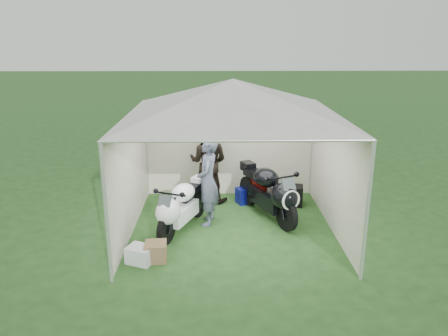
% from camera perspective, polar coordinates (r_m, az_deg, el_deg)
% --- Properties ---
extents(ground, '(80.00, 80.00, 0.00)m').
position_cam_1_polar(ground, '(9.01, 1.08, -7.77)').
color(ground, '#23471C').
rests_on(ground, ground).
extents(canopy_tent, '(5.66, 5.66, 3.00)m').
position_cam_1_polar(canopy_tent, '(8.29, 1.17, 8.70)').
color(canopy_tent, silver).
rests_on(canopy_tent, ground).
extents(motorcycle_white, '(0.98, 1.87, 0.97)m').
position_cam_1_polar(motorcycle_white, '(8.68, -5.76, -4.94)').
color(motorcycle_white, black).
rests_on(motorcycle_white, ground).
extents(motorcycle_black, '(1.17, 2.09, 1.10)m').
position_cam_1_polar(motorcycle_black, '(9.25, 6.02, -3.05)').
color(motorcycle_black, black).
rests_on(motorcycle_black, ground).
extents(paddock_stand, '(0.57, 0.47, 0.36)m').
position_cam_1_polar(paddock_stand, '(10.23, 3.03, -3.56)').
color(paddock_stand, '#181EC8').
rests_on(paddock_stand, ground).
extents(person_dark_jacket, '(1.09, 0.95, 1.90)m').
position_cam_1_polar(person_dark_jacket, '(10.12, -2.06, 0.79)').
color(person_dark_jacket, black).
rests_on(person_dark_jacket, ground).
extents(person_blue_jacket, '(0.50, 0.71, 1.85)m').
position_cam_1_polar(person_blue_jacket, '(8.88, -2.12, -1.73)').
color(person_blue_jacket, slate).
rests_on(person_blue_jacket, ground).
extents(equipment_box, '(0.52, 0.44, 0.47)m').
position_cam_1_polar(equipment_box, '(10.18, 8.90, -3.56)').
color(equipment_box, black).
rests_on(equipment_box, ground).
extents(crate_0, '(0.54, 0.49, 0.29)m').
position_cam_1_polar(crate_0, '(7.80, -10.86, -11.04)').
color(crate_0, silver).
rests_on(crate_0, ground).
extents(crate_1, '(0.39, 0.39, 0.33)m').
position_cam_1_polar(crate_1, '(7.81, -8.89, -10.73)').
color(crate_1, brown).
rests_on(crate_1, ground).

